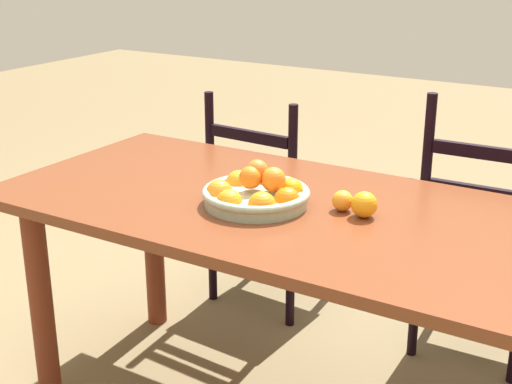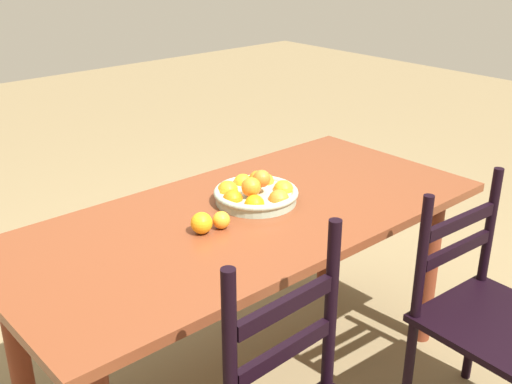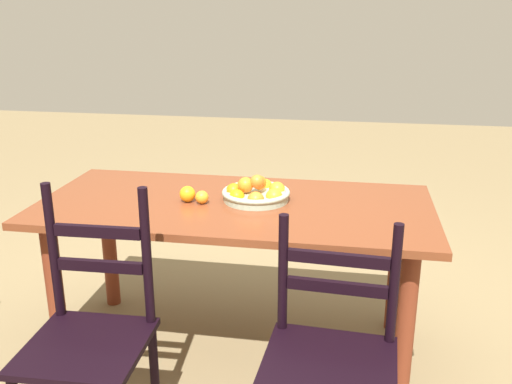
{
  "view_description": "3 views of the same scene",
  "coord_description": "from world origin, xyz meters",
  "px_view_note": "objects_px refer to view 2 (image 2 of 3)",
  "views": [
    {
      "loc": [
        0.93,
        -1.74,
        1.49
      ],
      "look_at": [
        -0.09,
        -0.05,
        0.79
      ],
      "focal_mm": 50.71,
      "sensor_mm": 36.0,
      "label": 1
    },
    {
      "loc": [
        1.31,
        1.54,
        1.69
      ],
      "look_at": [
        -0.09,
        -0.05,
        0.79
      ],
      "focal_mm": 43.5,
      "sensor_mm": 36.0,
      "label": 2
    },
    {
      "loc": [
        -0.51,
        2.4,
        1.61
      ],
      "look_at": [
        -0.09,
        -0.05,
        0.79
      ],
      "focal_mm": 39.57,
      "sensor_mm": 36.0,
      "label": 3
    }
  ],
  "objects_px": {
    "fruit_bowl": "(256,193)",
    "orange_loose_1": "(202,223)",
    "chair_near_window": "(487,320)",
    "dining_table": "(246,240)",
    "orange_loose_0": "(221,220)"
  },
  "relations": [
    {
      "from": "fruit_bowl",
      "to": "orange_loose_1",
      "type": "height_order",
      "value": "fruit_bowl"
    },
    {
      "from": "dining_table",
      "to": "chair_near_window",
      "type": "height_order",
      "value": "chair_near_window"
    },
    {
      "from": "dining_table",
      "to": "chair_near_window",
      "type": "distance_m",
      "value": 0.89
    },
    {
      "from": "chair_near_window",
      "to": "dining_table",
      "type": "bearing_deg",
      "value": 127.38
    },
    {
      "from": "dining_table",
      "to": "chair_near_window",
      "type": "bearing_deg",
      "value": 123.94
    },
    {
      "from": "fruit_bowl",
      "to": "orange_loose_0",
      "type": "distance_m",
      "value": 0.25
    },
    {
      "from": "fruit_bowl",
      "to": "orange_loose_1",
      "type": "bearing_deg",
      "value": 13.5
    },
    {
      "from": "chair_near_window",
      "to": "orange_loose_1",
      "type": "relative_size",
      "value": 12.36
    },
    {
      "from": "dining_table",
      "to": "orange_loose_1",
      "type": "xyz_separation_m",
      "value": [
        0.22,
        0.02,
        0.15
      ]
    },
    {
      "from": "chair_near_window",
      "to": "orange_loose_1",
      "type": "distance_m",
      "value": 1.04
    },
    {
      "from": "orange_loose_0",
      "to": "chair_near_window",
      "type": "bearing_deg",
      "value": 132.61
    },
    {
      "from": "fruit_bowl",
      "to": "orange_loose_1",
      "type": "distance_m",
      "value": 0.32
    },
    {
      "from": "orange_loose_0",
      "to": "fruit_bowl",
      "type": "bearing_deg",
      "value": -159.4
    },
    {
      "from": "orange_loose_1",
      "to": "chair_near_window",
      "type": "bearing_deg",
      "value": 135.14
    },
    {
      "from": "chair_near_window",
      "to": "fruit_bowl",
      "type": "xyz_separation_m",
      "value": [
        0.39,
        -0.77,
        0.34
      ]
    }
  ]
}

